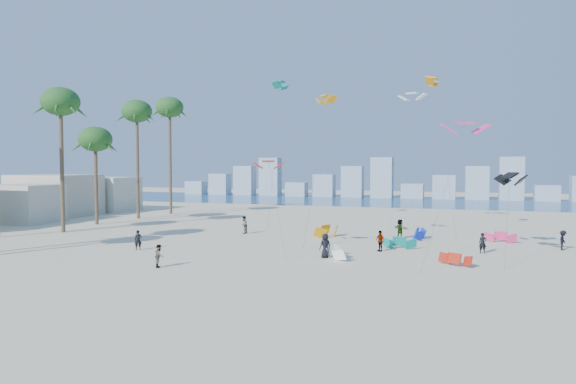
% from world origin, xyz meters
% --- Properties ---
extents(ground, '(220.00, 220.00, 0.00)m').
position_xyz_m(ground, '(0.00, 0.00, 0.00)').
color(ground, beige).
rests_on(ground, ground).
extents(ocean, '(220.00, 220.00, 0.00)m').
position_xyz_m(ocean, '(0.00, 72.00, 0.01)').
color(ocean, navy).
rests_on(ocean, ground).
extents(kitesurfer_near, '(0.70, 0.63, 1.60)m').
position_xyz_m(kitesurfer_near, '(-7.37, 9.05, 0.80)').
color(kitesurfer_near, black).
rests_on(kitesurfer_near, ground).
extents(kitesurfer_mid, '(0.86, 0.93, 1.54)m').
position_xyz_m(kitesurfer_mid, '(-1.86, 3.48, 0.77)').
color(kitesurfer_mid, gray).
rests_on(kitesurfer_mid, ground).
extents(kitesurfers_far, '(29.08, 13.13, 1.80)m').
position_xyz_m(kitesurfers_far, '(11.21, 18.35, 0.86)').
color(kitesurfers_far, black).
rests_on(kitesurfers_far, ground).
extents(grounded_kites, '(18.44, 15.07, 1.04)m').
position_xyz_m(grounded_kites, '(11.81, 18.03, 0.46)').
color(grounded_kites, white).
rests_on(grounded_kites, ground).
extents(flying_kites, '(36.56, 25.81, 16.75)m').
position_xyz_m(flying_kites, '(13.44, 20.85, 11.92)').
color(flying_kites, '#B32411').
rests_on(flying_kites, ground).
extents(palm_row, '(10.37, 44.80, 16.25)m').
position_xyz_m(palm_row, '(-21.53, 16.17, 12.24)').
color(palm_row, brown).
rests_on(palm_row, ground).
extents(beachfront_buildings, '(11.50, 43.00, 6.00)m').
position_xyz_m(beachfront_buildings, '(-33.69, 20.82, 2.67)').
color(beachfront_buildings, beige).
rests_on(beachfront_buildings, ground).
extents(distant_skyline, '(85.00, 3.00, 8.40)m').
position_xyz_m(distant_skyline, '(-1.19, 82.00, 3.09)').
color(distant_skyline, '#9EADBF').
rests_on(distant_skyline, ground).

